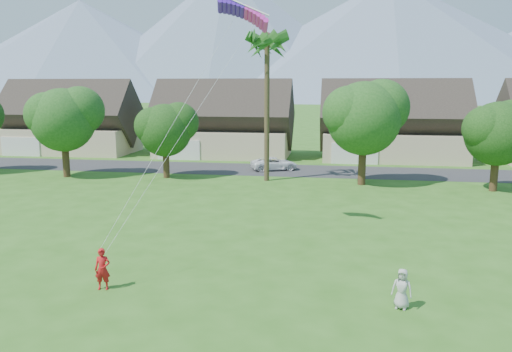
% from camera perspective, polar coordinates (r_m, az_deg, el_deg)
% --- Properties ---
extents(street, '(90.00, 7.00, 0.01)m').
position_cam_1_polar(street, '(48.23, 4.46, 0.63)').
color(street, '#2D2D30').
rests_on(street, ground).
extents(kite_flyer, '(0.69, 0.52, 1.71)m').
position_cam_1_polar(kite_flyer, '(21.27, -17.14, -10.13)').
color(kite_flyer, red).
rests_on(kite_flyer, ground).
extents(watcher, '(0.85, 0.67, 1.52)m').
position_cam_1_polar(watcher, '(19.52, 16.34, -12.26)').
color(watcher, '#B2B1AD').
rests_on(watcher, ground).
extents(parked_car, '(4.96, 3.66, 1.25)m').
position_cam_1_polar(parked_car, '(48.33, 2.10, 1.43)').
color(parked_car, white).
rests_on(parked_car, ground).
extents(mountain_ridge, '(540.00, 240.00, 70.00)m').
position_cam_1_polar(mountain_ridge, '(274.28, 10.72, 14.57)').
color(mountain_ridge, slate).
rests_on(mountain_ridge, ground).
extents(houses_row, '(72.75, 8.19, 8.86)m').
position_cam_1_polar(houses_row, '(56.68, 5.74, 5.57)').
color(houses_row, beige).
rests_on(houses_row, ground).
extents(tree_row, '(62.27, 6.67, 8.45)m').
position_cam_1_polar(tree_row, '(41.73, 2.31, 5.90)').
color(tree_row, '#47301C').
rests_on(tree_row, ground).
extents(fan_palm, '(3.00, 3.00, 13.80)m').
position_cam_1_polar(fan_palm, '(42.44, 1.28, 15.32)').
color(fan_palm, '#4C3D26').
rests_on(fan_palm, ground).
extents(parafoil_kite, '(2.78, 1.02, 0.50)m').
position_cam_1_polar(parafoil_kite, '(26.94, -1.31, 18.24)').
color(parafoil_kite, '#4A19BC').
rests_on(parafoil_kite, ground).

